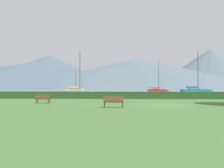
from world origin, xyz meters
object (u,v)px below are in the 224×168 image
sailboat_slip_4 (75,90)px  park_bench_under_tree (113,101)px  park_bench_near_path (43,98)px  sailboat_slip_3 (157,90)px  sailboat_slip_2 (78,92)px  sailboat_slip_5 (196,91)px

sailboat_slip_4 → park_bench_under_tree: size_ratio=6.15×
sailboat_slip_4 → park_bench_under_tree: (22.46, -86.26, -0.22)m
sailboat_slip_4 → park_bench_near_path: bearing=-82.7°
park_bench_near_path → park_bench_under_tree: bearing=-23.9°
park_bench_near_path → park_bench_under_tree: same height
sailboat_slip_3 → sailboat_slip_4: bearing=153.5°
park_bench_under_tree → park_bench_near_path: bearing=148.8°
sailboat_slip_4 → sailboat_slip_3: bearing=-37.1°
sailboat_slip_2 → park_bench_near_path: bearing=-81.6°
park_bench_near_path → park_bench_under_tree: 8.83m
sailboat_slip_2 → park_bench_near_path: (1.76, -26.44, -0.12)m
sailboat_slip_4 → park_bench_under_tree: 89.13m
sailboat_slip_3 → sailboat_slip_5: bearing=-64.8°
sailboat_slip_4 → sailboat_slip_2: bearing=-79.6°
sailboat_slip_2 → park_bench_under_tree: bearing=-68.5°
sailboat_slip_2 → sailboat_slip_5: (29.89, 9.39, 0.09)m
sailboat_slip_4 → sailboat_slip_5: (42.97, -45.95, -0.01)m
sailboat_slip_3 → park_bench_near_path: 61.09m
sailboat_slip_2 → park_bench_under_tree: 32.30m
sailboat_slip_5 → park_bench_under_tree: sailboat_slip_5 is taller
park_bench_near_path → sailboat_slip_2: bearing=100.3°
park_bench_near_path → sailboat_slip_4: bearing=106.8°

